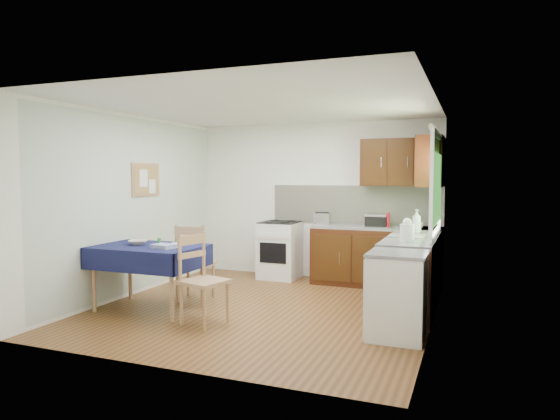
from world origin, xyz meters
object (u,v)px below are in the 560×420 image
at_px(toaster, 322,219).
at_px(sandwich_press, 377,220).
at_px(dish_rack, 406,235).
at_px(dining_table, 149,254).
at_px(chair_near, 201,276).
at_px(kettle, 407,231).
at_px(chair_far, 194,260).

bearing_deg(toaster, sandwich_press, 11.40).
bearing_deg(toaster, dish_rack, -31.51).
height_order(dining_table, toaster, toaster).
height_order(chair_near, sandwich_press, sandwich_press).
distance_m(toaster, dish_rack, 1.83).
relative_size(dining_table, kettle, 4.80).
height_order(dining_table, sandwich_press, sandwich_press).
bearing_deg(dining_table, chair_far, 58.91).
xyz_separation_m(chair_near, kettle, (2.12, 1.01, 0.49)).
xyz_separation_m(chair_near, dish_rack, (2.05, 1.44, 0.39)).
height_order(dining_table, chair_near, chair_near).
xyz_separation_m(toaster, sandwich_press, (0.83, 0.05, -0.00)).
bearing_deg(sandwich_press, toaster, 161.77).
bearing_deg(dish_rack, sandwich_press, 120.88).
distance_m(dining_table, chair_near, 0.96).
bearing_deg(kettle, dish_rack, 98.21).
distance_m(dish_rack, kettle, 0.44).
bearing_deg(chair_near, chair_far, 50.77).
bearing_deg(sandwich_press, dining_table, -156.85).
relative_size(dining_table, toaster, 5.16).
bearing_deg(chair_far, dining_table, 51.79).
relative_size(chair_far, kettle, 3.74).
bearing_deg(kettle, dining_table, -166.54).
xyz_separation_m(sandwich_press, kettle, (0.65, -1.64, 0.03)).
bearing_deg(chair_far, sandwich_press, -148.66).
xyz_separation_m(chair_near, toaster, (0.64, 2.60, 0.45)).
xyz_separation_m(chair_far, kettle, (2.72, 0.16, 0.48)).
relative_size(chair_near, kettle, 3.70).
bearing_deg(kettle, chair_far, -176.61).
distance_m(dining_table, sandwich_press, 3.37).
relative_size(chair_far, dish_rack, 2.41).
relative_size(chair_near, sandwich_press, 3.26).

